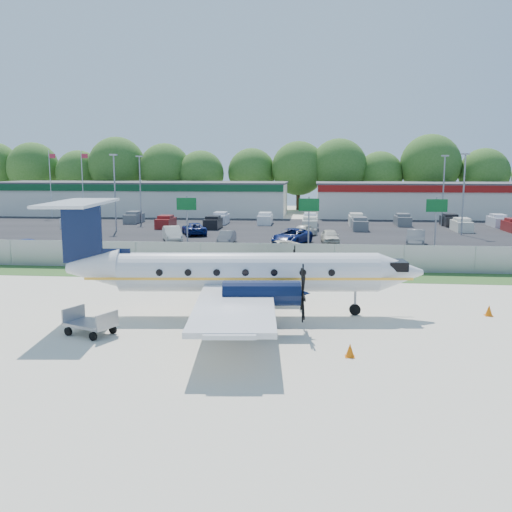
# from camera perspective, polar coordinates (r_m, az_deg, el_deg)

# --- Properties ---
(ground) EXTENTS (170.00, 170.00, 0.00)m
(ground) POSITION_cam_1_polar(r_m,az_deg,el_deg) (28.90, -1.20, -6.35)
(ground) COLOR beige
(ground) RESTS_ON ground
(grass_verge) EXTENTS (170.00, 4.00, 0.02)m
(grass_verge) POSITION_cam_1_polar(r_m,az_deg,el_deg) (40.54, 0.85, -1.89)
(grass_verge) COLOR #2D561E
(grass_verge) RESTS_ON ground
(access_road) EXTENTS (170.00, 8.00, 0.02)m
(access_road) POSITION_cam_1_polar(r_m,az_deg,el_deg) (47.41, 1.57, -0.31)
(access_road) COLOR black
(access_road) RESTS_ON ground
(parking_lot) EXTENTS (170.00, 32.00, 0.02)m
(parking_lot) POSITION_cam_1_polar(r_m,az_deg,el_deg) (68.18, 2.86, 2.51)
(parking_lot) COLOR black
(parking_lot) RESTS_ON ground
(perimeter_fence) EXTENTS (120.00, 0.06, 1.99)m
(perimeter_fence) POSITION_cam_1_polar(r_m,az_deg,el_deg) (42.33, 1.08, -0.07)
(perimeter_fence) COLOR gray
(perimeter_fence) RESTS_ON ground
(building_west) EXTENTS (46.40, 12.40, 5.24)m
(building_west) POSITION_cam_1_polar(r_m,az_deg,el_deg) (93.88, -11.28, 5.70)
(building_west) COLOR silver
(building_west) RESTS_ON ground
(building_east) EXTENTS (44.40, 12.40, 5.24)m
(building_east) POSITION_cam_1_polar(r_m,az_deg,el_deg) (92.60, 19.96, 5.30)
(building_east) COLOR silver
(building_east) RESTS_ON ground
(sign_left) EXTENTS (1.80, 0.26, 5.00)m
(sign_left) POSITION_cam_1_polar(r_m,az_deg,el_deg) (52.00, -6.94, 4.44)
(sign_left) COLOR gray
(sign_left) RESTS_ON ground
(sign_mid) EXTENTS (1.80, 0.26, 5.00)m
(sign_mid) POSITION_cam_1_polar(r_m,az_deg,el_deg) (50.74, 5.31, 4.36)
(sign_mid) COLOR gray
(sign_mid) RESTS_ON ground
(sign_right) EXTENTS (1.80, 0.26, 5.00)m
(sign_right) POSITION_cam_1_polar(r_m,az_deg,el_deg) (51.84, 17.59, 4.08)
(sign_right) COLOR gray
(sign_right) RESTS_ON ground
(flagpole_west) EXTENTS (1.06, 0.12, 10.00)m
(flagpole_west) POSITION_cam_1_polar(r_m,az_deg,el_deg) (91.57, -19.84, 7.16)
(flagpole_west) COLOR silver
(flagpole_west) RESTS_ON ground
(flagpole_east) EXTENTS (1.06, 0.12, 10.00)m
(flagpole_east) POSITION_cam_1_polar(r_m,az_deg,el_deg) (89.53, -16.93, 7.27)
(flagpole_east) COLOR silver
(flagpole_east) RESTS_ON ground
(light_pole_nw) EXTENTS (0.90, 0.35, 9.09)m
(light_pole_nw) POSITION_cam_1_polar(r_m,az_deg,el_deg) (69.75, -13.94, 6.70)
(light_pole_nw) COLOR gray
(light_pole_nw) RESTS_ON ground
(light_pole_ne) EXTENTS (0.90, 0.35, 9.09)m
(light_pole_ne) POSITION_cam_1_polar(r_m,az_deg,el_deg) (67.78, 20.06, 6.37)
(light_pole_ne) COLOR gray
(light_pole_ne) RESTS_ON ground
(light_pole_sw) EXTENTS (0.90, 0.35, 9.09)m
(light_pole_sw) POSITION_cam_1_polar(r_m,az_deg,el_deg) (79.24, -11.51, 7.02)
(light_pole_sw) COLOR gray
(light_pole_sw) RESTS_ON ground
(light_pole_se) EXTENTS (0.90, 0.35, 9.09)m
(light_pole_se) POSITION_cam_1_polar(r_m,az_deg,el_deg) (77.51, 18.25, 6.71)
(light_pole_se) COLOR gray
(light_pole_se) RESTS_ON ground
(tree_line) EXTENTS (112.00, 6.00, 14.00)m
(tree_line) POSITION_cam_1_polar(r_m,az_deg,el_deg) (102.01, 3.84, 4.62)
(tree_line) COLOR #2E5B1A
(tree_line) RESTS_ON ground
(aircraft) EXTENTS (19.10, 18.80, 5.87)m
(aircraft) POSITION_cam_1_polar(r_m,az_deg,el_deg) (29.22, -1.53, -1.62)
(aircraft) COLOR silver
(aircraft) RESTS_ON ground
(baggage_cart_near) EXTENTS (2.58, 2.13, 1.17)m
(baggage_cart_near) POSITION_cam_1_polar(r_m,az_deg,el_deg) (27.26, -16.24, -6.47)
(baggage_cart_near) COLOR gray
(baggage_cart_near) RESTS_ON ground
(baggage_cart_far) EXTENTS (2.15, 1.33, 1.12)m
(baggage_cart_far) POSITION_cam_1_polar(r_m,az_deg,el_deg) (27.24, -1.42, -6.17)
(baggage_cart_far) COLOR gray
(baggage_cart_far) RESTS_ON ground
(cone_nose) EXTENTS (0.40, 0.40, 0.57)m
(cone_nose) POSITION_cam_1_polar(r_m,az_deg,el_deg) (31.85, 22.26, -5.08)
(cone_nose) COLOR #DA6006
(cone_nose) RESTS_ON ground
(cone_port_wing) EXTENTS (0.40, 0.40, 0.56)m
(cone_port_wing) POSITION_cam_1_polar(r_m,az_deg,el_deg) (23.63, 9.38, -9.31)
(cone_port_wing) COLOR #DA6006
(cone_port_wing) RESTS_ON ground
(cone_starboard_wing) EXTENTS (0.41, 0.41, 0.58)m
(cone_starboard_wing) POSITION_cam_1_polar(r_m,az_deg,el_deg) (42.70, -8.16, -1.07)
(cone_starboard_wing) COLOR #DA6006
(cone_starboard_wing) RESTS_ON ground
(road_car_west) EXTENTS (5.11, 2.74, 1.60)m
(road_car_west) POSITION_cam_1_polar(r_m,az_deg,el_deg) (51.03, -21.84, -0.31)
(road_car_west) COLOR navy
(road_car_west) RESTS_ON ground
(road_car_mid) EXTENTS (5.55, 3.83, 1.41)m
(road_car_mid) POSITION_cam_1_polar(r_m,az_deg,el_deg) (48.53, 2.17, -0.11)
(road_car_mid) COLOR beige
(road_car_mid) RESTS_ON ground
(parked_car_a) EXTENTS (3.16, 4.95, 1.54)m
(parked_car_a) POSITION_cam_1_polar(r_m,az_deg,el_deg) (59.56, -8.37, 1.48)
(parked_car_a) COLOR beige
(parked_car_a) RESTS_ON ground
(parked_car_b) EXTENTS (1.46, 3.93, 1.28)m
(parked_car_b) POSITION_cam_1_polar(r_m,az_deg,el_deg) (57.04, -2.94, 1.24)
(parked_car_b) COLOR #595B5E
(parked_car_b) RESTS_ON ground
(parked_car_c) EXTENTS (4.41, 6.10, 1.54)m
(parked_car_c) POSITION_cam_1_polar(r_m,az_deg,el_deg) (56.86, 3.60, 1.21)
(parked_car_c) COLOR navy
(parked_car_c) RESTS_ON ground
(parked_car_d) EXTENTS (1.97, 4.29, 1.42)m
(parked_car_d) POSITION_cam_1_polar(r_m,az_deg,el_deg) (57.53, 7.39, 1.24)
(parked_car_d) COLOR beige
(parked_car_d) RESTS_ON ground
(parked_car_e) EXTENTS (2.55, 5.03, 1.58)m
(parked_car_e) POSITION_cam_1_polar(r_m,az_deg,el_deg) (57.32, 15.65, 0.95)
(parked_car_e) COLOR #595B5E
(parked_car_e) RESTS_ON ground
(parked_car_f) EXTENTS (3.88, 5.51, 1.40)m
(parked_car_f) POSITION_cam_1_polar(r_m,az_deg,el_deg) (64.69, -6.20, 2.11)
(parked_car_f) COLOR navy
(parked_car_f) RESTS_ON ground
(parked_car_g) EXTENTS (3.08, 4.46, 1.41)m
(parked_car_g) POSITION_cam_1_polar(r_m,az_deg,el_deg) (63.05, 4.92, 1.95)
(parked_car_g) COLOR beige
(parked_car_g) RESTS_ON ground
(far_parking_rows) EXTENTS (56.00, 10.00, 1.60)m
(far_parking_rows) POSITION_cam_1_polar(r_m,az_deg,el_deg) (73.15, 3.06, 2.93)
(far_parking_rows) COLOR gray
(far_parking_rows) RESTS_ON ground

